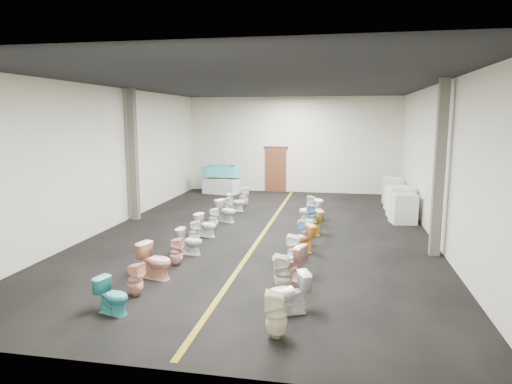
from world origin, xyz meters
TOP-DOWN VIEW (x-y plane):
  - floor at (0.00, 0.00)m, footprint 16.00×16.00m
  - ceiling at (0.00, 0.00)m, footprint 16.00×16.00m
  - wall_back at (0.00, 8.00)m, footprint 10.00×0.00m
  - wall_front at (0.00, -8.00)m, footprint 10.00×0.00m
  - wall_left at (-5.00, 0.00)m, footprint 0.00×16.00m
  - wall_right at (5.00, 0.00)m, footprint 0.00×16.00m
  - aisle_stripe at (0.00, 0.00)m, footprint 0.12×15.60m
  - back_door at (-0.80, 7.94)m, footprint 1.00×0.10m
  - door_frame at (-0.80, 7.95)m, footprint 1.15×0.08m
  - column_left at (-4.75, 1.00)m, footprint 0.25×0.25m
  - column_right at (4.75, -1.50)m, footprint 0.25×0.25m
  - display_table at (-3.22, 6.87)m, footprint 1.76×1.17m
  - bathtub at (-3.22, 6.87)m, footprint 1.86×0.70m
  - appliance_crate_a at (4.40, 2.13)m, footprint 0.90×0.90m
  - appliance_crate_b at (4.40, 3.01)m, footprint 0.90×0.90m
  - appliance_crate_c at (4.40, 4.34)m, footprint 0.84×0.84m
  - appliance_crate_d at (4.40, 6.09)m, footprint 0.81×0.81m
  - toilet_left_0 at (-1.69, -6.39)m, footprint 0.73×0.54m
  - toilet_left_1 at (-1.66, -5.54)m, footprint 0.37×0.36m
  - toilet_left_2 at (-1.67, -4.50)m, footprint 0.87×0.64m
  - toilet_left_3 at (-1.53, -3.57)m, footprint 0.32×0.31m
  - toilet_left_4 at (-1.52, -2.62)m, footprint 0.70×0.44m
  - toilet_left_5 at (-1.70, -1.71)m, footprint 0.41×0.40m
  - toilet_left_6 at (-1.63, -0.81)m, footprint 0.76×0.57m
  - toilet_left_7 at (-1.67, 0.13)m, footprint 0.37×0.37m
  - toilet_left_8 at (-1.52, 1.19)m, footprint 0.85×0.69m
  - toilet_left_9 at (-1.70, 2.08)m, footprint 0.36×0.36m
  - toilet_left_10 at (-1.61, 2.97)m, footprint 0.77×0.58m
  - toilet_left_11 at (-1.51, 3.97)m, footprint 0.47×0.47m
  - toilet_right_0 at (1.36, -6.76)m, footprint 0.40×0.39m
  - toilet_right_1 at (1.44, -5.77)m, footprint 0.86×0.68m
  - toilet_right_2 at (1.22, -4.78)m, footprint 0.40×0.39m
  - toilet_right_3 at (1.22, -3.98)m, footprint 0.90×0.70m
  - toilet_right_4 at (1.26, -2.98)m, footprint 0.37×0.37m
  - toilet_right_5 at (1.30, -2.00)m, footprint 0.86×0.70m
  - toilet_right_6 at (1.36, -1.12)m, footprint 0.37×0.36m
  - toilet_right_7 at (1.42, -0.14)m, footprint 0.87×0.65m
  - toilet_right_8 at (1.43, 0.84)m, footprint 0.42×0.42m
  - toilet_right_9 at (1.30, 1.67)m, footprint 0.88×0.72m
  - toilet_right_10 at (1.30, 2.65)m, footprint 0.35×0.35m

SIDE VIEW (x-z plane):
  - floor at x=0.00m, z-range 0.00..0.00m
  - aisle_stripe at x=0.00m, z-range 0.00..0.01m
  - toilet_left_0 at x=-1.69m, z-range 0.00..0.67m
  - toilet_left_5 at x=-1.70m, z-range 0.00..0.69m
  - toilet_left_1 at x=-1.66m, z-range 0.00..0.69m
  - toilet_left_7 at x=-1.67m, z-range 0.00..0.69m
  - toilet_left_6 at x=-1.63m, z-range 0.00..0.69m
  - toilet_left_4 at x=-1.52m, z-range 0.00..0.69m
  - toilet_left_3 at x=-1.53m, z-range 0.00..0.69m
  - toilet_left_10 at x=-1.61m, z-range 0.00..0.70m
  - toilet_left_9 at x=-1.70m, z-range 0.00..0.71m
  - toilet_right_6 at x=1.36m, z-range 0.00..0.71m
  - display_table at x=-3.22m, z-range 0.00..0.72m
  - toilet_right_4 at x=1.26m, z-range 0.00..0.75m
  - toilet_right_10 at x=1.30m, z-range 0.00..0.76m
  - toilet_left_8 at x=-1.52m, z-range 0.00..0.76m
  - toilet_right_5 at x=1.30m, z-range 0.00..0.77m
  - toilet_right_1 at x=1.44m, z-range 0.00..0.77m
  - toilet_right_9 at x=1.30m, z-range 0.00..0.79m
  - toilet_right_7 at x=1.42m, z-range 0.00..0.79m
  - toilet_right_0 at x=1.36m, z-range 0.00..0.79m
  - toilet_right_2 at x=1.22m, z-range 0.00..0.80m
  - toilet_right_8 at x=1.43m, z-range 0.00..0.80m
  - toilet_left_2 at x=-1.67m, z-range 0.00..0.80m
  - toilet_right_3 at x=1.22m, z-range 0.00..0.81m
  - toilet_left_11 at x=-1.51m, z-range 0.00..0.81m
  - appliance_crate_c at x=4.40m, z-range 0.00..0.90m
  - appliance_crate_a at x=4.40m, z-range 0.00..1.00m
  - appliance_crate_d at x=4.40m, z-range 0.00..1.03m
  - appliance_crate_b at x=4.40m, z-range 0.00..1.12m
  - back_door at x=-0.80m, z-range 0.00..2.10m
  - bathtub at x=-3.22m, z-range 0.79..1.34m
  - door_frame at x=-0.80m, z-range 2.07..2.17m
  - wall_back at x=0.00m, z-range -2.75..7.25m
  - wall_front at x=0.00m, z-range -2.75..7.25m
  - wall_left at x=-5.00m, z-range -5.75..10.25m
  - wall_right at x=5.00m, z-range -5.75..10.25m
  - column_left at x=-4.75m, z-range 0.00..4.50m
  - column_right at x=4.75m, z-range 0.00..4.50m
  - ceiling at x=0.00m, z-range 4.50..4.50m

